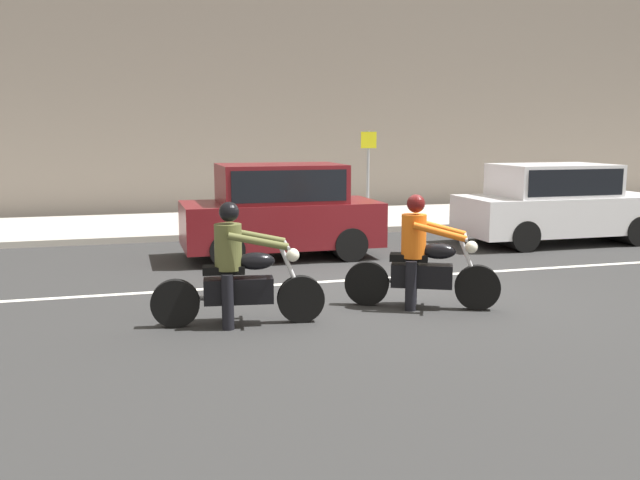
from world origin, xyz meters
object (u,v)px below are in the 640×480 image
motorcycle_with_rider_olive (237,275)px  motorcycle_with_rider_orange_stripe (421,262)px  street_sign_post (368,164)px  parked_sedan_white (557,203)px  parked_hatchback_maroon (281,210)px

motorcycle_with_rider_olive → motorcycle_with_rider_orange_stripe: motorcycle_with_rider_orange_stripe is taller
motorcycle_with_rider_orange_stripe → street_sign_post: bearing=74.6°
parked_sedan_white → street_sign_post: street_sign_post is taller
parked_hatchback_maroon → street_sign_post: street_sign_post is taller
street_sign_post → motorcycle_with_rider_orange_stripe: bearing=-105.4°
motorcycle_with_rider_orange_stripe → parked_sedan_white: size_ratio=0.45×
parked_hatchback_maroon → motorcycle_with_rider_orange_stripe: bearing=-76.7°
motorcycle_with_rider_olive → parked_sedan_white: size_ratio=0.49×
motorcycle_with_rider_orange_stripe → parked_sedan_white: bearing=40.2°
motorcycle_with_rider_olive → parked_hatchback_maroon: 4.75m
parked_hatchback_maroon → parked_sedan_white: 6.15m
motorcycle_with_rider_olive → parked_hatchback_maroon: size_ratio=0.58×
parked_sedan_white → motorcycle_with_rider_orange_stripe: bearing=-139.8°
motorcycle_with_rider_orange_stripe → motorcycle_with_rider_olive: bearing=-176.1°
parked_sedan_white → street_sign_post: (-2.61, 4.85, 0.66)m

